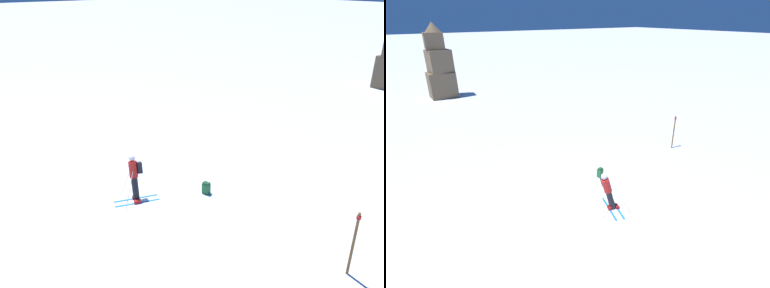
{
  "view_description": "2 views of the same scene",
  "coord_description": "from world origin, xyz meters",
  "views": [
    {
      "loc": [
        11.91,
        -6.21,
        8.14
      ],
      "look_at": [
        0.49,
        2.84,
        1.71
      ],
      "focal_mm": 35.0,
      "sensor_mm": 36.0,
      "label": 1
    },
    {
      "loc": [
        -7.09,
        -8.3,
        7.97
      ],
      "look_at": [
        1.48,
        4.2,
        1.4
      ],
      "focal_mm": 28.0,
      "sensor_mm": 36.0,
      "label": 2
    }
  ],
  "objects": [
    {
      "name": "trail_marker",
      "position": [
        7.96,
        2.89,
        1.19
      ],
      "size": [
        0.13,
        0.13,
        2.17
      ],
      "color": "brown",
      "rests_on": "ground"
    },
    {
      "name": "spare_backpack",
      "position": [
        1.78,
        2.56,
        0.24
      ],
      "size": [
        0.35,
        0.3,
        0.5
      ],
      "rotation": [
        0.0,
        0.0,
        0.32
      ],
      "color": "#236633",
      "rests_on": "ground"
    },
    {
      "name": "ground_plane",
      "position": [
        0.0,
        0.0,
        0.0
      ],
      "size": [
        300.0,
        300.0,
        0.0
      ],
      "primitive_type": "plane",
      "color": "white"
    },
    {
      "name": "skier",
      "position": [
        0.23,
        0.12,
        1.04
      ],
      "size": [
        1.3,
        1.83,
        1.88
      ],
      "rotation": [
        0.0,
        0.0,
        -0.34
      ],
      "color": "#1E7AC6",
      "rests_on": "ground"
    }
  ]
}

